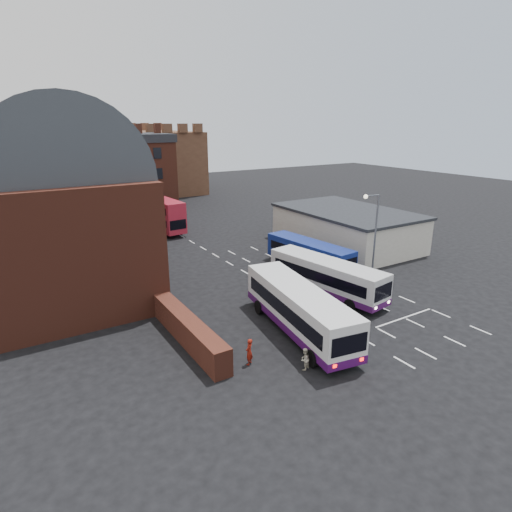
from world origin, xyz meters
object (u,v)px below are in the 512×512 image
bus_blue (309,253)px  pedestrian_red (249,352)px  bus_white_outbound (299,307)px  bus_white_inbound (326,275)px  pedestrian_beige (305,359)px  bus_red_double (159,213)px  street_lamp (373,230)px

bus_blue → pedestrian_red: (-14.14, -11.98, -0.79)m
bus_white_outbound → bus_white_inbound: bus_white_outbound is taller
bus_white_inbound → bus_white_outbound: bearing=25.5°
bus_white_inbound → pedestrian_beige: bearing=34.2°
bus_white_outbound → pedestrian_beige: size_ratio=8.83×
bus_white_inbound → pedestrian_red: bearing=19.0°
bus_blue → pedestrian_beige: size_ratio=7.51×
bus_white_inbound → bus_red_double: size_ratio=1.01×
bus_red_double → pedestrian_beige: bus_red_double is taller
bus_red_double → street_lamp: size_ratio=1.37×
bus_blue → street_lamp: 7.12m
bus_white_inbound → street_lamp: (5.29, 0.10, 3.13)m
bus_white_outbound → bus_red_double: bearing=95.5°
bus_white_outbound → bus_blue: bus_white_outbound is taller
bus_white_outbound → bus_white_inbound: size_ratio=1.08×
bus_blue → street_lamp: bearing=105.3°
street_lamp → pedestrian_beige: bearing=-149.2°
bus_red_double → pedestrian_beige: bearing=78.9°
street_lamp → bus_white_outbound: bearing=-159.1°
bus_white_inbound → bus_blue: bus_white_inbound is taller
bus_white_inbound → bus_red_double: 29.17m
pedestrian_red → street_lamp: bearing=163.5°
bus_blue → street_lamp: size_ratio=1.27×
bus_white_outbound → bus_red_double: (1.90, 33.11, 0.42)m
bus_white_outbound → pedestrian_red: 5.44m
bus_white_inbound → bus_red_double: bearing=-90.9°
bus_blue → pedestrian_red: 18.55m
bus_blue → pedestrian_red: bearing=34.0°
bus_blue → bus_red_double: 23.99m
pedestrian_beige → bus_red_double: bearing=-117.9°
bus_red_double → pedestrian_red: bearing=74.5°
bus_white_inbound → bus_red_double: bus_red_double is taller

